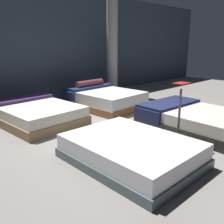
# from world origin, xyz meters

# --- Properties ---
(ground_plane) EXTENTS (18.00, 18.00, 0.02)m
(ground_plane) POSITION_xyz_m (0.00, 0.00, -0.01)
(ground_plane) COLOR gray
(showroom_back_wall) EXTENTS (18.00, 0.06, 3.50)m
(showroom_back_wall) POSITION_xyz_m (0.00, 3.47, 1.75)
(showroom_back_wall) COLOR #333D4C
(showroom_back_wall) RESTS_ON ground_plane
(bed_0) EXTENTS (1.55, 2.04, 0.39)m
(bed_0) POSITION_xyz_m (-1.03, -1.35, 0.19)
(bed_0) COLOR #4C585B
(bed_0) RESTS_ON ground_plane
(bed_1) EXTENTS (1.69, 2.19, 0.50)m
(bed_1) POSITION_xyz_m (1.14, -1.21, 0.23)
(bed_1) COLOR black
(bed_1) RESTS_ON ground_plane
(bed_2) EXTENTS (1.72, 2.10, 0.50)m
(bed_2) POSITION_xyz_m (-1.10, 1.57, 0.22)
(bed_2) COLOR #8D6E4C
(bed_2) RESTS_ON ground_plane
(bed_3) EXTENTS (1.70, 2.10, 0.74)m
(bed_3) POSITION_xyz_m (1.03, 1.53, 0.26)
(bed_3) COLOR brown
(bed_3) RESTS_ON ground_plane
(price_sign) EXTENTS (0.28, 0.24, 1.18)m
(price_sign) POSITION_xyz_m (0.00, -1.55, 0.46)
(price_sign) COLOR #3F3F44
(price_sign) RESTS_ON ground_plane
(support_pillar) EXTENTS (0.39, 0.39, 3.50)m
(support_pillar) POSITION_xyz_m (2.53, 2.74, 1.75)
(support_pillar) COLOR #99999E
(support_pillar) RESTS_ON ground_plane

